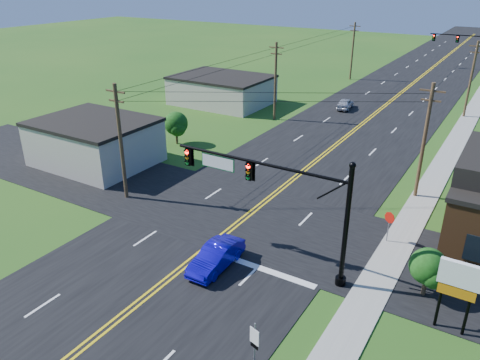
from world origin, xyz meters
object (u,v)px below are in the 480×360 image
Objects in this scene: signal_mast_main at (273,191)px; route_sign at (255,340)px; blue_car at (216,257)px; stop_sign at (389,221)px; signal_mast_far at (462,44)px.

route_sign is at bearing -67.19° from signal_mast_main.
stop_sign is at bearing 45.30° from blue_car.
stop_sign is (5.32, -66.04, -2.96)m from signal_mast_far.
signal_mast_far is (0.10, 72.00, -0.20)m from signal_mast_main.
route_sign is (3.16, -7.52, -3.47)m from signal_mast_main.
route_sign reaches higher than blue_car.
signal_mast_main is 1.03× the size of signal_mast_far.
signal_mast_far is 66.32m from stop_sign.
signal_mast_main is at bearing 128.81° from route_sign.
route_sign is at bearing -43.93° from blue_car.
stop_sign reaches higher than route_sign.
stop_sign is at bearing -85.39° from signal_mast_far.
signal_mast_main is 72.00m from signal_mast_far.
route_sign is (5.63, -5.27, 0.56)m from blue_car.
signal_mast_far reaches higher than stop_sign.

